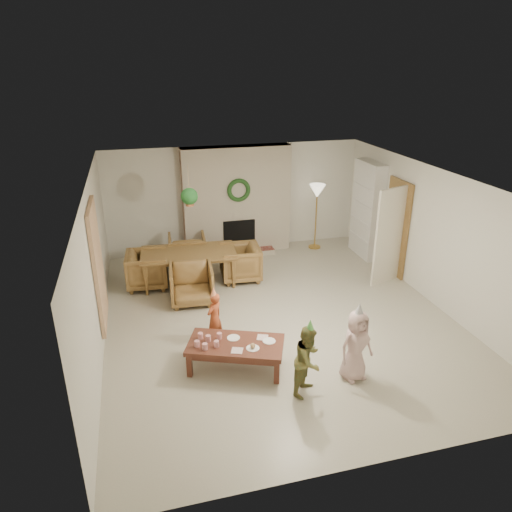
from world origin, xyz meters
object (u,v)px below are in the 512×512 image
object	(u,v)px
coffee_table_top	(236,345)
dining_chair_left	(147,269)
dining_chair_near	(192,284)
child_plaid	(308,360)
dining_chair_far	(187,251)
child_red	(214,318)
dining_table	(189,268)
dining_chair_right	(240,263)
child_pink	(356,345)

from	to	relation	value
coffee_table_top	dining_chair_left	bearing A→B (deg)	131.42
dining_chair_near	child_plaid	distance (m)	3.26
dining_chair_near	dining_chair_far	bearing A→B (deg)	90.00
dining_chair_far	child_red	bearing A→B (deg)	95.26
child_plaid	dining_chair_left	bearing A→B (deg)	71.76
dining_table	dining_chair_right	size ratio (longest dim) A/B	2.34
dining_chair_left	child_pink	world-z (taller)	child_pink
dining_chair_near	dining_chair_far	size ratio (longest dim) A/B	1.00
dining_chair_near	child_red	world-z (taller)	child_red
child_plaid	child_red	bearing A→B (deg)	78.07
dining_chair_far	child_pink	distance (m)	4.94
dining_table	child_plaid	bearing A→B (deg)	-69.39
dining_chair_near	dining_chair_left	world-z (taller)	same
child_red	coffee_table_top	bearing A→B (deg)	62.31
dining_table	child_red	xyz separation A→B (m)	(0.11, -2.30, 0.10)
dining_table	child_pink	size ratio (longest dim) A/B	1.77
dining_table	child_pink	world-z (taller)	child_pink
dining_chair_far	dining_chair_right	world-z (taller)	same
dining_chair_right	child_pink	xyz separation A→B (m)	(0.84, -3.67, 0.17)
coffee_table_top	child_red	world-z (taller)	child_red
dining_table	coffee_table_top	size ratio (longest dim) A/B	1.37
coffee_table_top	dining_chair_right	bearing A→B (deg)	97.57
dining_table	dining_chair_right	distance (m)	1.05
dining_chair_left	child_plaid	size ratio (longest dim) A/B	0.80
dining_table	child_pink	xyz separation A→B (m)	(1.89, -3.75, 0.20)
child_pink	coffee_table_top	bearing A→B (deg)	145.11
dining_chair_right	child_red	distance (m)	2.41
dining_chair_right	coffee_table_top	distance (m)	3.10
dining_chair_far	dining_chair_left	size ratio (longest dim) A/B	1.00
dining_chair_near	dining_chair_right	xyz separation A→B (m)	(1.11, 0.76, 0.00)
dining_table	coffee_table_top	world-z (taller)	dining_table
coffee_table_top	child_red	distance (m)	0.81
dining_chair_near	child_red	bearing A→B (deg)	-78.73
dining_chair_near	dining_chair_far	xyz separation A→B (m)	(0.13, 1.68, 0.00)
dining_chair_right	coffee_table_top	size ratio (longest dim) A/B	0.58
dining_chair_far	dining_chair_right	bearing A→B (deg)	141.34
dining_chair_far	coffee_table_top	bearing A→B (deg)	97.61
dining_table	dining_chair_near	bearing A→B (deg)	-90.00
dining_chair_left	dining_chair_right	world-z (taller)	same
dining_chair_far	dining_chair_left	world-z (taller)	same
dining_chair_left	dining_chair_right	size ratio (longest dim) A/B	1.00
coffee_table_top	child_plaid	distance (m)	1.15
dining_chair_far	dining_chair_near	bearing A→B (deg)	90.00
dining_table	dining_chair_left	xyz separation A→B (m)	(-0.84, 0.06, 0.04)
dining_chair_far	dining_chair_right	size ratio (longest dim) A/B	1.00
dining_chair_left	child_pink	size ratio (longest dim) A/B	0.75
dining_chair_right	child_red	size ratio (longest dim) A/B	0.94
dining_chair_right	child_plaid	bearing A→B (deg)	5.57
dining_chair_right	dining_chair_left	bearing A→B (deg)	-90.00
child_red	child_plaid	xyz separation A→B (m)	(1.02, -1.57, 0.08)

